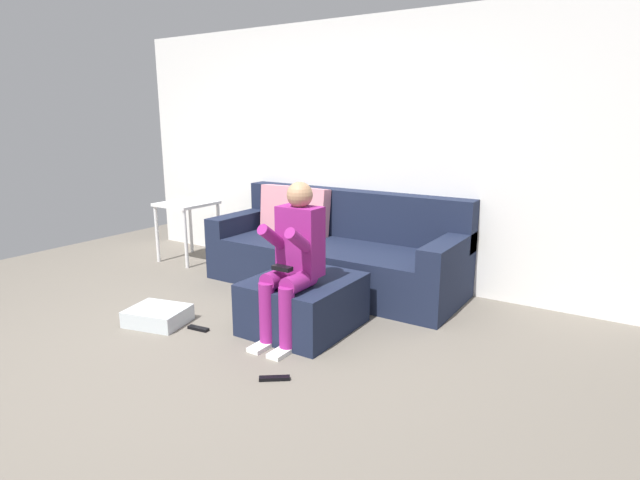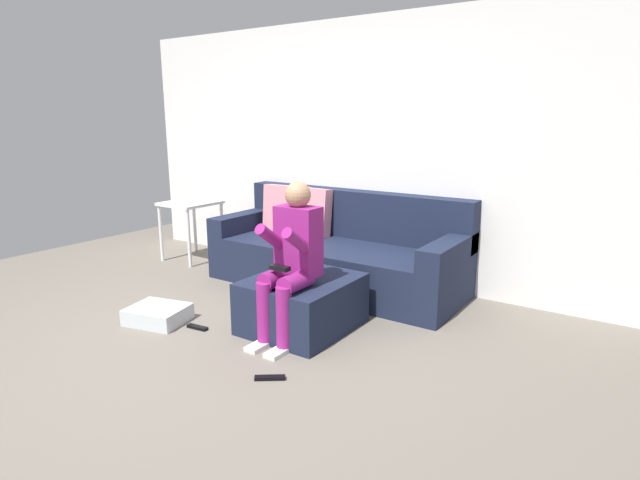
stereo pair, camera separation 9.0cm
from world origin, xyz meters
The scene contains 9 objects.
ground_plane centered at (0.00, 0.00, 0.00)m, with size 6.98×6.98×0.00m, color #6B6359.
wall_back centered at (0.00, 2.39, 1.21)m, with size 5.37×0.10×2.42m, color white.
couch_sectional centered at (0.04, 1.96, 0.31)m, with size 2.35×0.89×0.88m.
ottoman centered at (0.39, 0.95, 0.19)m, with size 0.69×0.80×0.39m, color #192138.
person_seated centered at (0.43, 0.76, 0.60)m, with size 0.31×0.54×1.11m.
storage_bin centered at (-0.59, 0.42, 0.06)m, with size 0.42×0.35×0.12m, color silver.
side_table centered at (-1.75, 1.83, 0.54)m, with size 0.50×0.55×0.64m.
remote_near_ottoman centered at (0.69, 0.21, 0.01)m, with size 0.18×0.04×0.02m, color black.
remote_by_storage_bin centered at (-0.25, 0.49, 0.01)m, with size 0.17×0.05×0.02m, color black.
Camera 1 is at (2.44, -2.00, 1.54)m, focal length 28.92 mm.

